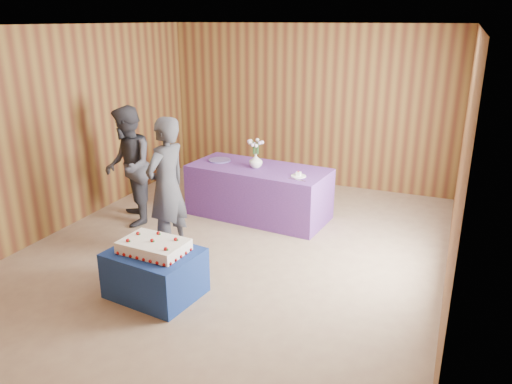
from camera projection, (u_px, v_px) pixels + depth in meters
The scene contains 13 objects.
ground at pixel (236, 249), 6.33m from camera, with size 6.00×6.00×0.00m, color gray.
room_shell at pixel (234, 107), 5.74m from camera, with size 5.04×6.04×2.72m.
cake_table at pixel (155, 273), 5.21m from camera, with size 0.90×0.70×0.50m, color navy.
serving_table at pixel (259, 192), 7.26m from camera, with size 2.00×0.90×0.75m, color #6A3592.
sheet_cake at pixel (154, 246), 5.11m from camera, with size 0.72×0.52×0.16m.
vase at pixel (256, 161), 7.10m from camera, with size 0.19×0.19×0.20m, color white.
flower_spray at pixel (256, 144), 7.02m from camera, with size 0.23×0.23×0.18m.
platter at pixel (220, 160), 7.46m from camera, with size 0.33×0.33×0.02m, color #6452A5.
plate at pixel (298, 176), 6.73m from camera, with size 0.21×0.21×0.01m, color white.
cake_slice at pixel (299, 174), 6.71m from camera, with size 0.06×0.06×0.07m.
knife at pixel (297, 180), 6.58m from camera, with size 0.26×0.02×0.00m, color #B3B2B7.
guest_left at pixel (167, 187), 6.00m from camera, with size 0.62×0.41×1.70m, color #393B44.
guest_right at pixel (128, 166), 6.88m from camera, with size 0.81×0.63×1.67m, color #32323C.
Camera 1 is at (2.44, -5.21, 2.77)m, focal length 35.00 mm.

